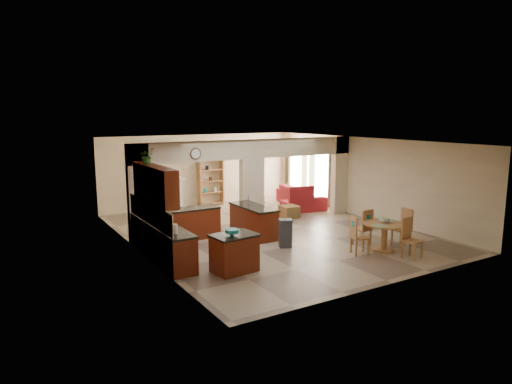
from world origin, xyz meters
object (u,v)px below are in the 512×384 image
kitchen_island (234,253)px  sofa (301,196)px  armchair (252,208)px  dining_table (384,232)px

kitchen_island → sofa: (5.88, 5.36, -0.07)m
sofa → armchair: sofa is taller
kitchen_island → armchair: kitchen_island is taller
dining_table → armchair: (-0.89, 5.38, -0.19)m
dining_table → kitchen_island: bearing=171.1°
kitchen_island → armchair: 5.75m
sofa → armchair: size_ratio=3.77×
kitchen_island → armchair: size_ratio=1.58×
dining_table → armchair: 5.46m
sofa → kitchen_island: bearing=143.0°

